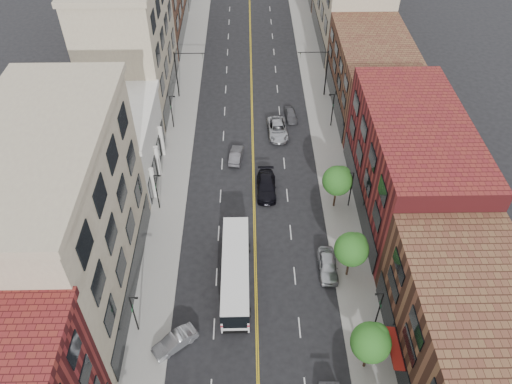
{
  "coord_description": "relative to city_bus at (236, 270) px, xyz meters",
  "views": [
    {
      "loc": [
        -0.54,
        -17.28,
        41.11
      ],
      "look_at": [
        0.17,
        21.29,
        5.0
      ],
      "focal_mm": 35.0,
      "sensor_mm": 36.0,
      "label": 1
    }
  ],
  "objects": [
    {
      "name": "sidewalk_left",
      "position": [
        -8.0,
        21.6,
        -1.73
      ],
      "size": [
        4.0,
        110.0,
        0.15
      ],
      "primitive_type": "cube",
      "color": "gray",
      "rests_on": "ground"
    },
    {
      "name": "tree_r_2",
      "position": [
        11.39,
        0.67,
        2.32
      ],
      "size": [
        3.4,
        3.4,
        5.59
      ],
      "color": "black",
      "rests_on": "sidewalk_right"
    },
    {
      "name": "signal_mast_right",
      "position": [
        12.27,
        34.6,
        2.84
      ],
      "size": [
        4.49,
        0.18,
        7.2
      ],
      "color": "black",
      "rests_on": "sidewalk_right"
    },
    {
      "name": "city_bus",
      "position": [
        0.0,
        0.0,
        0.0
      ],
      "size": [
        2.95,
        12.12,
        3.11
      ],
      "rotation": [
        0.0,
        0.0,
        0.0
      ],
      "color": "silver",
      "rests_on": "ground"
    },
    {
      "name": "bldg_l_white",
      "position": [
        -15.0,
        17.6,
        2.19
      ],
      "size": [
        10.0,
        14.0,
        8.0
      ],
      "primitive_type": "cube",
      "color": "silver",
      "rests_on": "ground"
    },
    {
      "name": "bldg_l_far_a",
      "position": [
        -15.0,
        34.6,
        7.19
      ],
      "size": [
        10.0,
        20.0,
        18.0
      ],
      "primitive_type": "cube",
      "color": "gray",
      "rests_on": "ground"
    },
    {
      "name": "lamp_r_1",
      "position": [
        12.95,
        -5.4,
        1.16
      ],
      "size": [
        0.81,
        0.55,
        5.05
      ],
      "color": "black",
      "rests_on": "sidewalk_right"
    },
    {
      "name": "car_lane_a",
      "position": [
        3.5,
        13.38,
        -0.99
      ],
      "size": [
        2.32,
        5.63,
        1.63
      ],
      "primitive_type": "imported",
      "rotation": [
        0.0,
        0.0,
        -0.01
      ],
      "color": "black",
      "rests_on": "ground"
    },
    {
      "name": "bldg_r_far_a",
      "position": [
        19.0,
        31.6,
        3.19
      ],
      "size": [
        10.0,
        20.0,
        10.0
      ],
      "primitive_type": "cube",
      "color": "brown",
      "rests_on": "ground"
    },
    {
      "name": "bldg_l_tanoffice",
      "position": [
        -15.0,
        -0.4,
        7.19
      ],
      "size": [
        10.0,
        22.0,
        18.0
      ],
      "primitive_type": "cube",
      "color": "gray",
      "rests_on": "ground"
    },
    {
      "name": "lamp_l_3",
      "position": [
        -8.95,
        26.6,
        1.16
      ],
      "size": [
        0.81,
        0.55,
        5.05
      ],
      "color": "black",
      "rests_on": "sidewalk_left"
    },
    {
      "name": "car_parked_far",
      "position": [
        9.4,
        1.24,
        -1.0
      ],
      "size": [
        1.98,
        4.77,
        1.61
      ],
      "primitive_type": "imported",
      "rotation": [
        0.0,
        0.0,
        -0.02
      ],
      "color": "#B1B4B9",
      "rests_on": "ground"
    },
    {
      "name": "car_lane_behind",
      "position": [
        -0.21,
        19.56,
        -1.13
      ],
      "size": [
        1.94,
        4.26,
        1.36
      ],
      "primitive_type": "imported",
      "rotation": [
        0.0,
        0.0,
        3.01
      ],
      "color": "#4E4D52",
      "rests_on": "ground"
    },
    {
      "name": "bldg_r_mid",
      "position": [
        19.0,
        10.6,
        4.19
      ],
      "size": [
        10.0,
        22.0,
        12.0
      ],
      "primitive_type": "cube",
      "color": "maroon",
      "rests_on": "ground"
    },
    {
      "name": "lamp_l_2",
      "position": [
        -8.95,
        10.6,
        1.16
      ],
      "size": [
        0.81,
        0.55,
        5.05
      ],
      "color": "black",
      "rests_on": "sidewalk_left"
    },
    {
      "name": "bldg_r_near",
      "position": [
        19.0,
        -13.4,
        3.19
      ],
      "size": [
        10.0,
        26.0,
        10.0
      ],
      "primitive_type": "cube",
      "color": "brown",
      "rests_on": "ground"
    },
    {
      "name": "car_angle_b",
      "position": [
        -5.4,
        -7.06,
        -1.11
      ],
      "size": [
        4.26,
        3.75,
        1.4
      ],
      "primitive_type": "imported",
      "rotation": [
        0.0,
        0.0,
        -0.92
      ],
      "color": "#ACAEB4",
      "rests_on": "ground"
    },
    {
      "name": "sidewalk_right",
      "position": [
        12.0,
        21.6,
        -1.73
      ],
      "size": [
        4.0,
        110.0,
        0.15
      ],
      "primitive_type": "cube",
      "color": "gray",
      "rests_on": "ground"
    },
    {
      "name": "car_lane_b",
      "position": [
        5.44,
        24.93,
        -1.01
      ],
      "size": [
        2.93,
        5.85,
        1.59
      ],
      "primitive_type": "imported",
      "rotation": [
        0.0,
        0.0,
        0.05
      ],
      "color": "#A8AAAF",
      "rests_on": "ground"
    },
    {
      "name": "lamp_r_2",
      "position": [
        12.95,
        10.6,
        1.16
      ],
      "size": [
        0.81,
        0.55,
        5.05
      ],
      "color": "black",
      "rests_on": "sidewalk_right"
    },
    {
      "name": "lamp_l_1",
      "position": [
        -8.95,
        -5.4,
        1.16
      ],
      "size": [
        0.81,
        0.55,
        5.05
      ],
      "color": "black",
      "rests_on": "sidewalk_left"
    },
    {
      "name": "signal_mast_left",
      "position": [
        -8.27,
        34.6,
        2.84
      ],
      "size": [
        4.49,
        0.18,
        7.2
      ],
      "color": "black",
      "rests_on": "sidewalk_left"
    },
    {
      "name": "lamp_r_3",
      "position": [
        12.95,
        26.6,
        1.16
      ],
      "size": [
        0.81,
        0.55,
        5.05
      ],
      "color": "black",
      "rests_on": "sidewalk_right"
    },
    {
      "name": "tree_r_1",
      "position": [
        11.39,
        -9.33,
        2.32
      ],
      "size": [
        3.4,
        3.4,
        5.59
      ],
      "color": "black",
      "rests_on": "sidewalk_right"
    },
    {
      "name": "car_lane_c",
      "position": [
        7.5,
        28.6,
        -1.16
      ],
      "size": [
        1.86,
        3.91,
        1.29
      ],
      "primitive_type": "imported",
      "rotation": [
        0.0,
        0.0,
        0.09
      ],
      "color": "#4D4D52",
      "rests_on": "ground"
    },
    {
      "name": "tree_r_3",
      "position": [
        11.39,
        10.67,
        2.32
      ],
      "size": [
        3.4,
        3.4,
        5.59
      ],
      "color": "black",
      "rests_on": "sidewalk_right"
    },
    {
      "name": "bldg_r_far_b",
      "position": [
        19.0,
        52.6,
        5.19
      ],
      "size": [
        10.0,
        22.0,
        14.0
      ],
      "primitive_type": "cube",
      "color": "gray",
      "rests_on": "ground"
    }
  ]
}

